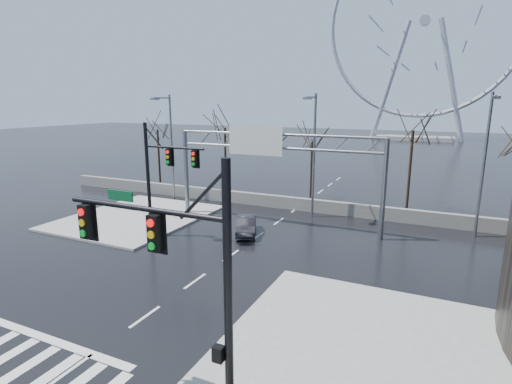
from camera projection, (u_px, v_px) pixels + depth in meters
The scene contains 16 objects.
ground at pixel (145, 317), 17.74m from camera, with size 260.00×260.00×0.00m, color black.
sidewalk_right_ext at pixel (385, 348), 15.38m from camera, with size 12.00×10.00×0.15m, color gray.
sidewalk_far at pixel (137, 217), 32.87m from camera, with size 10.00×12.00×0.15m, color gray.
barrier_wall at pixel (295, 204), 35.31m from camera, with size 52.00×0.50×1.10m, color slate.
signal_mast_near at pixel (184, 268), 10.98m from camera, with size 5.52×0.41×8.00m.
signal_mast_far at pixel (160, 170), 27.02m from camera, with size 4.72×0.41×8.00m.
sign_gantry at pixel (270, 159), 29.98m from camera, with size 16.36×0.40×7.60m.
streetlight_left at pixel (169, 140), 37.44m from camera, with size 0.50×2.55×10.00m.
streetlight_mid at pixel (313, 146), 31.68m from camera, with size 0.50×2.55×10.00m.
streetlight_right at pixel (486, 155), 26.74m from camera, with size 0.50×2.55×10.00m.
tree_far_left at pixel (158, 136), 45.14m from camera, with size 3.50×3.50×7.00m.
tree_left at pixel (225, 135), 40.91m from camera, with size 3.75×3.75×7.50m.
tree_center at pixel (312, 146), 38.27m from camera, with size 3.25×3.25×6.50m.
tree_right at pixel (412, 140), 33.45m from camera, with size 3.90×3.90×7.80m.
ferris_wheel at pixel (424, 29), 93.92m from camera, with size 45.00×6.00×50.91m.
car at pixel (246, 225), 28.78m from camera, with size 1.34×3.86×1.27m, color black.
Camera 1 is at (11.27, -12.49, 9.34)m, focal length 28.00 mm.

